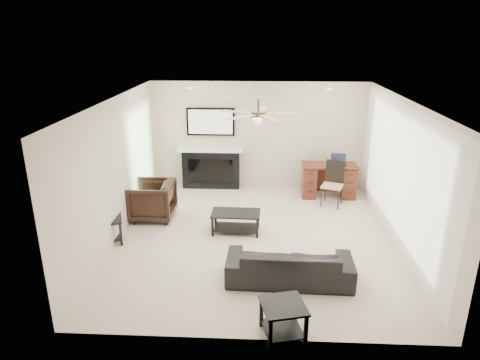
% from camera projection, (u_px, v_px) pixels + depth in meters
% --- Properties ---
extents(room_shell, '(5.50, 5.54, 2.52)m').
position_uv_depth(room_shell, '(269.00, 147.00, 7.35)').
color(room_shell, beige).
rests_on(room_shell, ground).
extents(sofa, '(1.91, 0.79, 0.55)m').
position_uv_depth(sofa, '(289.00, 264.00, 6.41)').
color(sofa, black).
rests_on(sofa, ground).
extents(armchair, '(0.85, 0.83, 0.77)m').
position_uv_depth(armchair, '(152.00, 200.00, 8.52)').
color(armchair, black).
rests_on(armchair, ground).
extents(coffee_table, '(0.91, 0.53, 0.40)m').
position_uv_depth(coffee_table, '(236.00, 222.00, 7.98)').
color(coffee_table, black).
rests_on(coffee_table, ground).
extents(end_table_near, '(0.63, 0.63, 0.45)m').
position_uv_depth(end_table_near, '(283.00, 320.00, 5.25)').
color(end_table_near, black).
rests_on(end_table_near, ground).
extents(end_table_left, '(0.64, 0.64, 0.45)m').
position_uv_depth(end_table_left, '(108.00, 230.00, 7.61)').
color(end_table_left, black).
rests_on(end_table_left, ground).
extents(fireplace_unit, '(1.52, 0.34, 1.91)m').
position_uv_depth(fireplace_unit, '(211.00, 149.00, 10.01)').
color(fireplace_unit, black).
rests_on(fireplace_unit, ground).
extents(desk, '(1.22, 0.56, 0.76)m').
position_uv_depth(desk, '(328.00, 180.00, 9.65)').
color(desk, '#3F160F').
rests_on(desk, ground).
extents(desk_chair, '(0.55, 0.56, 0.97)m').
position_uv_depth(desk_chair, '(332.00, 184.00, 9.10)').
color(desk_chair, black).
rests_on(desk_chair, ground).
extents(laptop, '(0.33, 0.24, 0.23)m').
position_uv_depth(laptop, '(339.00, 160.00, 9.46)').
color(laptop, black).
rests_on(laptop, desk).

